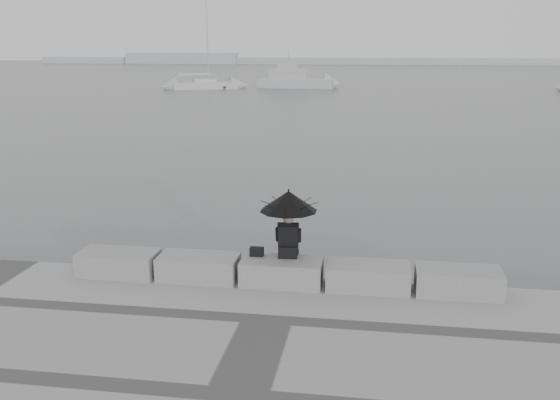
% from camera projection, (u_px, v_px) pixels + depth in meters
% --- Properties ---
extents(ground, '(360.00, 360.00, 0.00)m').
position_uv_depth(ground, '(285.00, 298.00, 12.96)').
color(ground, '#4E5154').
rests_on(ground, ground).
extents(stone_block_far_left, '(1.60, 0.80, 0.50)m').
position_uv_depth(stone_block_far_left, '(119.00, 263.00, 12.85)').
color(stone_block_far_left, slate).
rests_on(stone_block_far_left, promenade).
extents(stone_block_left, '(1.60, 0.80, 0.50)m').
position_uv_depth(stone_block_left, '(199.00, 267.00, 12.60)').
color(stone_block_left, slate).
rests_on(stone_block_left, promenade).
extents(stone_block_centre, '(1.60, 0.80, 0.50)m').
position_uv_depth(stone_block_centre, '(282.00, 272.00, 12.35)').
color(stone_block_centre, slate).
rests_on(stone_block_centre, promenade).
extents(stone_block_right, '(1.60, 0.80, 0.50)m').
position_uv_depth(stone_block_right, '(368.00, 277.00, 12.10)').
color(stone_block_right, slate).
rests_on(stone_block_right, promenade).
extents(stone_block_far_right, '(1.60, 0.80, 0.50)m').
position_uv_depth(stone_block_far_right, '(458.00, 282.00, 11.84)').
color(stone_block_far_right, slate).
rests_on(stone_block_far_right, promenade).
extents(seated_person, '(1.15, 1.15, 1.39)m').
position_uv_depth(seated_person, '(288.00, 208.00, 12.26)').
color(seated_person, black).
rests_on(seated_person, stone_block_centre).
extents(bag, '(0.27, 0.16, 0.17)m').
position_uv_depth(bag, '(257.00, 252.00, 12.52)').
color(bag, black).
rests_on(bag, stone_block_centre).
extents(distant_landmass, '(180.00, 8.00, 2.80)m').
position_uv_depth(distant_landmass, '(340.00, 61.00, 162.07)').
color(distant_landmass, '#AEB0B3').
rests_on(distant_landmass, ground).
extents(sailboat_left, '(7.76, 5.38, 12.90)m').
position_uv_depth(sailboat_left, '(205.00, 85.00, 72.99)').
color(sailboat_left, '#BBBBBD').
rests_on(sailboat_left, ground).
extents(motor_cruiser, '(9.25, 3.31, 4.50)m').
position_uv_depth(motor_cruiser, '(296.00, 80.00, 74.96)').
color(motor_cruiser, '#BBBBBD').
rests_on(motor_cruiser, ground).
extents(dinghy, '(3.18, 1.75, 0.51)m').
position_uv_depth(dinghy, '(225.00, 87.00, 73.55)').
color(dinghy, gray).
rests_on(dinghy, ground).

